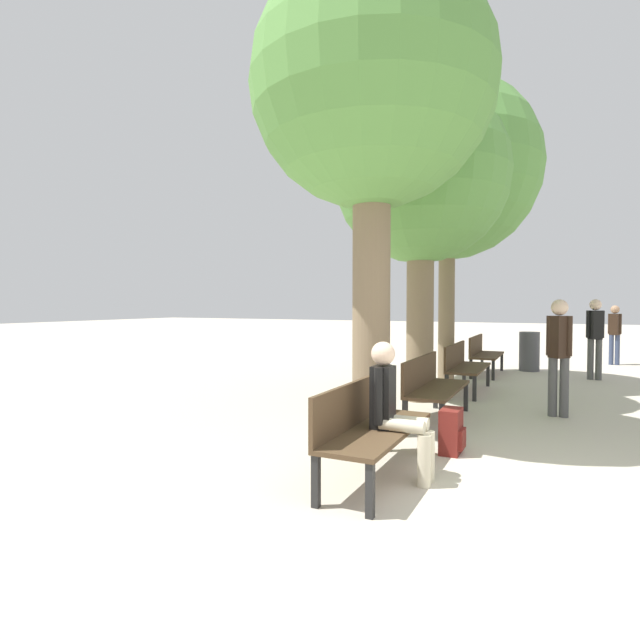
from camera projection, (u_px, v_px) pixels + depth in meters
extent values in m
plane|color=beige|center=(561.00, 531.00, 3.52)|extent=(80.00, 80.00, 0.00)
cube|color=#4C3823|center=(378.00, 431.00, 4.56)|extent=(0.54, 1.75, 0.04)
cube|color=#4C3823|center=(353.00, 404.00, 4.66)|extent=(0.04, 1.75, 0.41)
cube|color=black|center=(370.00, 490.00, 3.72)|extent=(0.06, 0.06, 0.42)
cube|color=black|center=(425.00, 437.00, 5.21)|extent=(0.06, 0.06, 0.42)
cube|color=black|center=(316.00, 481.00, 3.92)|extent=(0.06, 0.06, 0.42)
cube|color=black|center=(384.00, 432.00, 5.41)|extent=(0.06, 0.06, 0.42)
cube|color=#4C3823|center=(438.00, 389.00, 6.78)|extent=(0.54, 1.75, 0.04)
cube|color=#4C3823|center=(420.00, 371.00, 6.88)|extent=(0.04, 1.75, 0.41)
cube|color=black|center=(442.00, 420.00, 5.95)|extent=(0.06, 0.06, 0.42)
cube|color=black|center=(466.00, 397.00, 7.44)|extent=(0.06, 0.06, 0.42)
cube|color=black|center=(405.00, 417.00, 6.14)|extent=(0.06, 0.06, 0.42)
cube|color=black|center=(436.00, 395.00, 7.63)|extent=(0.06, 0.06, 0.42)
cube|color=#4C3823|center=(469.00, 368.00, 9.01)|extent=(0.54, 1.75, 0.04)
cube|color=#4C3823|center=(455.00, 355.00, 9.11)|extent=(0.04, 1.75, 0.41)
cube|color=black|center=(475.00, 389.00, 8.17)|extent=(0.06, 0.06, 0.42)
cube|color=black|center=(488.00, 375.00, 9.66)|extent=(0.06, 0.06, 0.42)
cube|color=black|center=(447.00, 387.00, 8.37)|extent=(0.06, 0.06, 0.42)
cube|color=black|center=(464.00, 374.00, 9.86)|extent=(0.06, 0.06, 0.42)
cube|color=#4C3823|center=(487.00, 355.00, 11.23)|extent=(0.54, 1.75, 0.04)
cube|color=#4C3823|center=(476.00, 345.00, 11.34)|extent=(0.04, 1.75, 0.41)
cube|color=black|center=(493.00, 370.00, 10.40)|extent=(0.06, 0.06, 0.42)
cube|color=black|center=(502.00, 362.00, 11.89)|extent=(0.06, 0.06, 0.42)
cube|color=black|center=(471.00, 369.00, 10.59)|extent=(0.06, 0.06, 0.42)
cube|color=black|center=(482.00, 361.00, 12.09)|extent=(0.06, 0.06, 0.42)
cylinder|color=#7A664C|center=(371.00, 294.00, 6.10)|extent=(0.46, 0.46, 3.43)
sphere|color=#568E42|center=(372.00, 85.00, 6.01)|extent=(2.97, 2.97, 2.97)
cylinder|color=#7A664C|center=(420.00, 313.00, 8.21)|extent=(0.44, 0.44, 2.91)
sphere|color=#568E42|center=(421.00, 176.00, 8.13)|extent=(2.85, 2.85, 2.85)
cylinder|color=#7A664C|center=(446.00, 301.00, 10.08)|extent=(0.32, 0.32, 3.30)
sphere|color=#568E42|center=(448.00, 169.00, 9.99)|extent=(3.63, 3.63, 3.63)
cylinder|color=beige|center=(402.00, 426.00, 4.43)|extent=(0.40, 0.12, 0.12)
cylinder|color=beige|center=(424.00, 461.00, 4.35)|extent=(0.12, 0.12, 0.46)
cylinder|color=beige|center=(406.00, 422.00, 4.56)|extent=(0.40, 0.12, 0.12)
cylinder|color=beige|center=(428.00, 456.00, 4.48)|extent=(0.12, 0.12, 0.46)
cube|color=black|center=(383.00, 397.00, 4.58)|extent=(0.19, 0.22, 0.57)
cylinder|color=black|center=(379.00, 396.00, 4.47)|extent=(0.08, 0.08, 0.52)
cylinder|color=black|center=(387.00, 392.00, 4.68)|extent=(0.08, 0.08, 0.52)
sphere|color=beige|center=(383.00, 354.00, 4.56)|extent=(0.22, 0.22, 0.22)
cube|color=maroon|center=(451.00, 431.00, 5.34)|extent=(0.20, 0.34, 0.48)
cube|color=maroon|center=(462.00, 439.00, 5.29)|extent=(0.04, 0.24, 0.21)
cylinder|color=#384260|center=(611.00, 350.00, 13.05)|extent=(0.11, 0.11, 0.78)
cylinder|color=#384260|center=(617.00, 350.00, 12.99)|extent=(0.11, 0.11, 0.78)
cube|color=black|center=(615.00, 324.00, 13.00)|extent=(0.27, 0.26, 0.55)
cylinder|color=black|center=(610.00, 324.00, 13.05)|extent=(0.08, 0.08, 0.53)
cylinder|color=black|center=(620.00, 324.00, 12.95)|extent=(0.08, 0.08, 0.53)
sphere|color=#A37A5B|center=(615.00, 309.00, 12.99)|extent=(0.21, 0.21, 0.21)
cylinder|color=#4C4C4C|center=(553.00, 387.00, 7.08)|extent=(0.12, 0.12, 0.84)
cylinder|color=#4C4C4C|center=(564.00, 388.00, 7.02)|extent=(0.12, 0.12, 0.84)
cube|color=black|center=(559.00, 337.00, 7.03)|extent=(0.29, 0.30, 0.59)
cylinder|color=black|center=(549.00, 336.00, 7.08)|extent=(0.09, 0.09, 0.56)
cylinder|color=black|center=(569.00, 336.00, 6.97)|extent=(0.09, 0.09, 0.56)
sphere|color=beige|center=(560.00, 307.00, 7.01)|extent=(0.23, 0.23, 0.23)
cylinder|color=#4C4C4C|center=(590.00, 359.00, 10.51)|extent=(0.12, 0.12, 0.85)
cylinder|color=#4C4C4C|center=(599.00, 360.00, 10.44)|extent=(0.12, 0.12, 0.85)
cube|color=black|center=(595.00, 325.00, 10.45)|extent=(0.28, 0.29, 0.60)
cylinder|color=black|center=(588.00, 324.00, 10.51)|extent=(0.09, 0.09, 0.57)
cylinder|color=black|center=(602.00, 324.00, 10.40)|extent=(0.09, 0.09, 0.57)
sphere|color=beige|center=(596.00, 305.00, 10.44)|extent=(0.23, 0.23, 0.23)
cylinder|color=#4C4C51|center=(529.00, 351.00, 11.86)|extent=(0.46, 0.46, 0.93)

